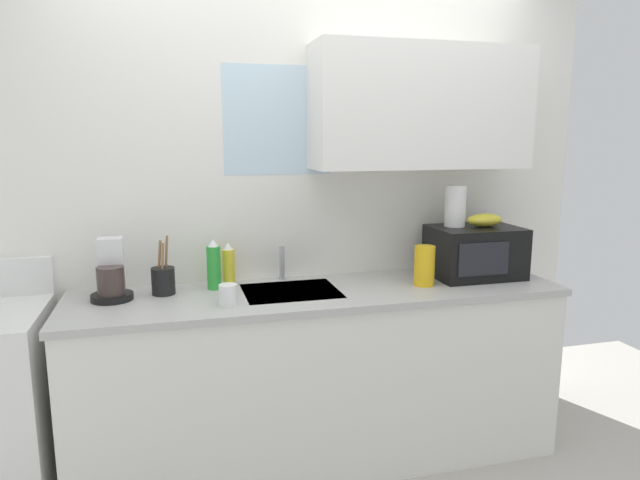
{
  "coord_description": "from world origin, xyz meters",
  "views": [
    {
      "loc": [
        -0.7,
        -2.6,
        1.65
      ],
      "look_at": [
        0.0,
        0.0,
        1.15
      ],
      "focal_mm": 31.69,
      "sensor_mm": 36.0,
      "label": 1
    }
  ],
  "objects_px": {
    "mug_white": "(228,295)",
    "utensil_crock": "(163,280)",
    "dish_soap_bottle_yellow": "(229,265)",
    "dish_soap_bottle_green": "(214,266)",
    "microwave": "(475,252)",
    "paper_towel_roll": "(455,206)",
    "banana_bunch": "(485,220)",
    "coffee_maker": "(111,277)",
    "cereal_canister": "(424,266)"
  },
  "relations": [
    {
      "from": "coffee_maker",
      "to": "utensil_crock",
      "type": "height_order",
      "value": "utensil_crock"
    },
    {
      "from": "paper_towel_roll",
      "to": "mug_white",
      "type": "height_order",
      "value": "paper_towel_roll"
    },
    {
      "from": "paper_towel_roll",
      "to": "utensil_crock",
      "type": "relative_size",
      "value": 0.78
    },
    {
      "from": "paper_towel_roll",
      "to": "banana_bunch",
      "type": "bearing_deg",
      "value": -18.43
    },
    {
      "from": "microwave",
      "to": "banana_bunch",
      "type": "relative_size",
      "value": 2.3
    },
    {
      "from": "dish_soap_bottle_yellow",
      "to": "cereal_canister",
      "type": "xyz_separation_m",
      "value": [
        0.96,
        -0.27,
        -0.0
      ]
    },
    {
      "from": "dish_soap_bottle_yellow",
      "to": "cereal_canister",
      "type": "relative_size",
      "value": 1.08
    },
    {
      "from": "paper_towel_roll",
      "to": "dish_soap_bottle_green",
      "type": "distance_m",
      "value": 1.3
    },
    {
      "from": "dish_soap_bottle_yellow",
      "to": "mug_white",
      "type": "bearing_deg",
      "value": -96.4
    },
    {
      "from": "dish_soap_bottle_green",
      "to": "cereal_canister",
      "type": "height_order",
      "value": "dish_soap_bottle_green"
    },
    {
      "from": "dish_soap_bottle_yellow",
      "to": "cereal_canister",
      "type": "bearing_deg",
      "value": -15.6
    },
    {
      "from": "coffee_maker",
      "to": "utensil_crock",
      "type": "bearing_deg",
      "value": 2.87
    },
    {
      "from": "utensil_crock",
      "to": "microwave",
      "type": "bearing_deg",
      "value": -2.53
    },
    {
      "from": "dish_soap_bottle_yellow",
      "to": "utensil_crock",
      "type": "height_order",
      "value": "utensil_crock"
    },
    {
      "from": "dish_soap_bottle_green",
      "to": "utensil_crock",
      "type": "height_order",
      "value": "utensil_crock"
    },
    {
      "from": "dish_soap_bottle_yellow",
      "to": "paper_towel_roll",
      "type": "bearing_deg",
      "value": -5.58
    },
    {
      "from": "dish_soap_bottle_yellow",
      "to": "mug_white",
      "type": "height_order",
      "value": "dish_soap_bottle_yellow"
    },
    {
      "from": "utensil_crock",
      "to": "dish_soap_bottle_green",
      "type": "bearing_deg",
      "value": 8.25
    },
    {
      "from": "microwave",
      "to": "mug_white",
      "type": "relative_size",
      "value": 4.84
    },
    {
      "from": "dish_soap_bottle_yellow",
      "to": "utensil_crock",
      "type": "distance_m",
      "value": 0.34
    },
    {
      "from": "microwave",
      "to": "paper_towel_roll",
      "type": "distance_m",
      "value": 0.27
    },
    {
      "from": "coffee_maker",
      "to": "dish_soap_bottle_yellow",
      "type": "height_order",
      "value": "coffee_maker"
    },
    {
      "from": "coffee_maker",
      "to": "cereal_canister",
      "type": "relative_size",
      "value": 1.38
    },
    {
      "from": "microwave",
      "to": "paper_towel_roll",
      "type": "relative_size",
      "value": 2.09
    },
    {
      "from": "microwave",
      "to": "dish_soap_bottle_yellow",
      "type": "height_order",
      "value": "microwave"
    },
    {
      "from": "banana_bunch",
      "to": "mug_white",
      "type": "relative_size",
      "value": 2.11
    },
    {
      "from": "cereal_canister",
      "to": "mug_white",
      "type": "distance_m",
      "value": 1.0
    },
    {
      "from": "microwave",
      "to": "utensil_crock",
      "type": "xyz_separation_m",
      "value": [
        -1.62,
        0.07,
        -0.06
      ]
    },
    {
      "from": "dish_soap_bottle_yellow",
      "to": "dish_soap_bottle_green",
      "type": "distance_m",
      "value": 0.1
    },
    {
      "from": "cereal_canister",
      "to": "banana_bunch",
      "type": "bearing_deg",
      "value": 14.38
    },
    {
      "from": "mug_white",
      "to": "utensil_crock",
      "type": "distance_m",
      "value": 0.38
    },
    {
      "from": "microwave",
      "to": "dish_soap_bottle_green",
      "type": "bearing_deg",
      "value": 175.56
    },
    {
      "from": "coffee_maker",
      "to": "mug_white",
      "type": "xyz_separation_m",
      "value": [
        0.51,
        -0.25,
        -0.06
      ]
    },
    {
      "from": "mug_white",
      "to": "utensil_crock",
      "type": "xyz_separation_m",
      "value": [
        -0.28,
        0.26,
        0.02
      ]
    },
    {
      "from": "paper_towel_roll",
      "to": "utensil_crock",
      "type": "xyz_separation_m",
      "value": [
        -1.52,
        0.02,
        -0.31
      ]
    },
    {
      "from": "dish_soap_bottle_yellow",
      "to": "mug_white",
      "type": "relative_size",
      "value": 2.29
    },
    {
      "from": "dish_soap_bottle_green",
      "to": "coffee_maker",
      "type": "bearing_deg",
      "value": -174.36
    },
    {
      "from": "banana_bunch",
      "to": "dish_soap_bottle_yellow",
      "type": "relative_size",
      "value": 0.92
    },
    {
      "from": "dish_soap_bottle_green",
      "to": "mug_white",
      "type": "bearing_deg",
      "value": -82.6
    },
    {
      "from": "dish_soap_bottle_green",
      "to": "utensil_crock",
      "type": "bearing_deg",
      "value": -171.75
    },
    {
      "from": "dish_soap_bottle_yellow",
      "to": "utensil_crock",
      "type": "bearing_deg",
      "value": -163.19
    },
    {
      "from": "paper_towel_roll",
      "to": "mug_white",
      "type": "distance_m",
      "value": 1.3
    },
    {
      "from": "dish_soap_bottle_yellow",
      "to": "cereal_canister",
      "type": "distance_m",
      "value": 0.99
    },
    {
      "from": "banana_bunch",
      "to": "coffee_maker",
      "type": "xyz_separation_m",
      "value": [
        -1.9,
        0.06,
        -0.2
      ]
    },
    {
      "from": "cereal_canister",
      "to": "utensil_crock",
      "type": "bearing_deg",
      "value": 172.42
    },
    {
      "from": "banana_bunch",
      "to": "utensil_crock",
      "type": "height_order",
      "value": "banana_bunch"
    },
    {
      "from": "paper_towel_roll",
      "to": "dish_soap_bottle_green",
      "type": "relative_size",
      "value": 0.88
    },
    {
      "from": "banana_bunch",
      "to": "cereal_canister",
      "type": "xyz_separation_m",
      "value": [
        -0.39,
        -0.1,
        -0.2
      ]
    },
    {
      "from": "paper_towel_roll",
      "to": "utensil_crock",
      "type": "height_order",
      "value": "paper_towel_roll"
    },
    {
      "from": "paper_towel_roll",
      "to": "dish_soap_bottle_green",
      "type": "bearing_deg",
      "value": 177.53
    }
  ]
}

